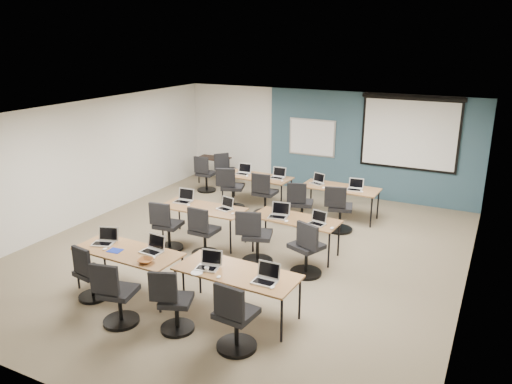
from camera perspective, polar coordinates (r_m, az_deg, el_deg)
The scene contains 58 objects.
floor at distance 9.83m, azimuth -1.40°, elevation -6.85°, with size 8.00×9.00×0.02m, color #6B6354.
ceiling at distance 9.05m, azimuth -1.53°, elevation 8.91°, with size 8.00×9.00×0.02m, color white.
wall_back at distance 13.37m, azimuth 7.72°, elevation 5.71°, with size 8.00×0.04×2.70m, color beige.
wall_front at distance 6.07m, azimuth -22.32°, elevation -10.44°, with size 8.00×0.04×2.70m, color beige.
wall_left at distance 11.72m, azimuth -19.00°, elevation 3.23°, with size 0.04×9.00×2.70m, color beige.
wall_right at distance 8.34m, azimuth 23.59°, elevation -2.95°, with size 0.04×9.00×2.70m, color beige.
blue_accent_panel at distance 12.99m, azimuth 12.90°, elevation 5.08°, with size 5.50×0.04×2.70m, color #3D5977.
whiteboard at distance 13.38m, azimuth 6.42°, elevation 6.20°, with size 1.28×0.03×0.98m.
projector_screen at distance 12.64m, azimuth 17.19°, elevation 6.89°, with size 2.40×0.10×1.82m.
training_table_front_left at distance 8.38m, azimuth -14.43°, elevation -6.79°, with size 1.80×0.75×0.73m.
training_table_front_right at distance 7.45m, azimuth -2.20°, elevation -9.37°, with size 1.87×0.78×0.73m.
training_table_mid_left at distance 10.14m, azimuth -6.10°, elevation -1.99°, with size 1.74×0.72×0.73m.
training_table_mid_right at distance 9.52m, azimuth 4.56°, elevation -3.30°, with size 1.66×0.69×0.73m.
training_table_back_left at distance 12.30m, azimuth 0.06°, elevation 1.63°, with size 1.73×0.72×0.73m.
training_table_back_right at distance 11.55m, azimuth 9.60°, elevation 0.32°, with size 1.75×0.73×0.73m.
laptop_0 at distance 8.72m, azimuth -16.88°, elevation -5.24°, with size 0.34×0.29×0.26m.
mouse_0 at distance 8.50m, azimuth -16.89°, elevation -6.25°, with size 0.06×0.10×0.03m, color white.
task_chair_0 at distance 8.43m, azimuth -18.51°, elevation -9.24°, with size 0.47×0.47×0.96m.
laptop_1 at distance 8.22m, azimuth -11.67°, elevation -6.26°, with size 0.34×0.29×0.26m.
mouse_1 at distance 7.98m, azimuth -11.70°, elevation -7.40°, with size 0.06×0.10×0.04m, color white.
task_chair_1 at distance 7.64m, azimuth -15.69°, elevation -11.66°, with size 0.53×0.53×1.01m.
laptop_2 at distance 7.56m, azimuth -5.41°, elevation -8.15°, with size 0.33×0.28×0.25m.
mouse_2 at distance 7.28m, azimuth -4.30°, elevation -9.65°, with size 0.06×0.09×0.03m, color white.
task_chair_2 at distance 7.31m, azimuth -9.44°, elevation -12.75°, with size 0.51×0.49×0.97m.
laptop_3 at distance 7.13m, azimuth 1.16°, elevation -9.71°, with size 0.34×0.29×0.26m.
mouse_3 at distance 6.99m, azimuth 1.86°, elevation -10.83°, with size 0.06×0.10×0.04m, color white.
task_chair_3 at distance 6.83m, azimuth -2.45°, elevation -14.62°, with size 0.56×0.56×1.03m.
laptop_4 at distance 10.49m, azimuth -8.24°, elevation -0.77°, with size 0.35×0.30×0.27m.
mouse_4 at distance 10.26m, azimuth -7.69°, elevation -1.49°, with size 0.05×0.09×0.03m, color white.
task_chair_4 at distance 9.91m, azimuth -10.16°, elevation -4.29°, with size 0.54×0.54×1.02m.
laptop_5 at distance 9.97m, azimuth -3.49°, elevation -1.63°, with size 0.30×0.26×0.23m.
mouse_5 at distance 9.70m, azimuth -2.68°, elevation -2.47°, with size 0.05×0.09×0.03m, color white.
task_chair_5 at distance 9.54m, azimuth -6.05°, elevation -4.99°, with size 0.53×0.53×1.01m.
laptop_6 at distance 9.54m, azimuth 2.64°, elevation -2.47°, with size 0.35×0.30×0.27m.
mouse_6 at distance 9.32m, azimuth 3.50°, elevation -3.34°, with size 0.06×0.10×0.04m, color white.
task_chair_6 at distance 9.19m, azimuth -0.08°, elevation -5.67°, with size 0.60×0.58×1.05m.
laptop_7 at distance 9.26m, azimuth 7.06°, elevation -3.29°, with size 0.30×0.26×0.23m.
mouse_7 at distance 9.08m, azimuth 8.68°, elevation -4.09°, with size 0.06×0.10×0.04m, color white.
task_chair_7 at distance 8.78m, azimuth 5.79°, elevation -6.95°, with size 0.60×0.56×1.04m.
laptop_8 at distance 12.46m, azimuth -1.47°, elevation 2.36°, with size 0.34×0.29×0.26m.
mouse_8 at distance 12.24m, azimuth -1.02°, elevation 1.84°, with size 0.06×0.09×0.03m, color white.
task_chair_8 at distance 12.04m, azimuth -2.86°, elevation 0.03°, with size 0.59×0.57×1.05m.
laptop_9 at distance 12.12m, azimuth 2.52°, elevation 1.90°, with size 0.33×0.28×0.25m.
mouse_9 at distance 11.85m, azimuth 3.02°, elevation 1.28°, with size 0.06×0.09×0.03m, color white.
task_chair_9 at distance 11.64m, azimuth 0.93°, elevation -0.62°, with size 0.56×0.56×1.03m.
laptop_10 at distance 11.73m, azimuth 7.06°, elevation 1.24°, with size 0.31×0.26×0.24m.
mouse_10 at distance 11.40m, azimuth 7.73°, elevation 0.49°, with size 0.06×0.10×0.04m, color white.
task_chair_10 at distance 11.06m, azimuth 5.12°, elevation -1.76°, with size 0.53×0.52×1.00m.
laptop_11 at distance 11.40m, azimuth 11.26°, elevation 0.55°, with size 0.32×0.28×0.25m.
mouse_11 at distance 11.27m, azimuth 12.00°, elevation 0.04°, with size 0.06×0.10×0.03m, color white.
task_chair_11 at distance 10.81m, azimuth 9.45°, elevation -2.31°, with size 0.56×0.56×1.04m.
blue_mousepad at distance 8.41m, azimuth -15.81°, elevation -6.46°, with size 0.22×0.19×0.01m, color navy.
snack_bowl at distance 7.87m, azimuth -12.50°, elevation -7.68°, with size 0.25×0.25×0.06m, color brown.
snack_plate at distance 7.44m, azimuth -6.77°, elevation -9.14°, with size 0.18×0.18×0.01m, color white.
coffee_cup at distance 7.44m, azimuth -5.65°, elevation -8.84°, with size 0.05×0.05×0.05m, color silver.
utility_table at distance 14.15m, azimuth -4.86°, elevation 3.57°, with size 0.90×0.50×0.75m.
spare_chair_a at distance 13.72m, azimuth -3.31°, elevation 2.10°, with size 0.61×0.50×0.99m.
spare_chair_b at distance 13.46m, azimuth -5.84°, elevation 1.73°, with size 0.51×0.51×0.99m.
Camera 1 is at (4.24, -7.88, 4.07)m, focal length 35.00 mm.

